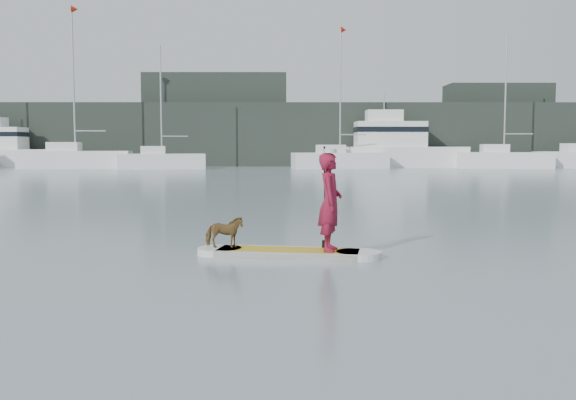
{
  "coord_description": "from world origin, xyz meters",
  "views": [
    {
      "loc": [
        -3.03,
        -10.3,
        1.95
      ],
      "look_at": [
        -3.0,
        0.91,
        1.0
      ],
      "focal_mm": 40.0,
      "sensor_mm": 36.0,
      "label": 1
    }
  ],
  "objects_px": {
    "motor_yacht_b": "(2,149)",
    "paddler": "(330,202)",
    "sailboat_c": "(161,160)",
    "sailboat_e": "(503,159)",
    "motor_yacht_a": "(397,146)",
    "sailboat_b": "(75,157)",
    "sailboat_d": "(339,158)",
    "paddleboard": "(288,253)",
    "dog": "(224,232)"
  },
  "relations": [
    {
      "from": "sailboat_c",
      "to": "motor_yacht_a",
      "type": "relative_size",
      "value": 0.9
    },
    {
      "from": "paddler",
      "to": "sailboat_b",
      "type": "bearing_deg",
      "value": 30.79
    },
    {
      "from": "dog",
      "to": "sailboat_d",
      "type": "distance_m",
      "value": 43.92
    },
    {
      "from": "sailboat_d",
      "to": "motor_yacht_a",
      "type": "relative_size",
      "value": 1.05
    },
    {
      "from": "dog",
      "to": "motor_yacht_a",
      "type": "bearing_deg",
      "value": -16.95
    },
    {
      "from": "paddleboard",
      "to": "paddler",
      "type": "height_order",
      "value": "paddler"
    },
    {
      "from": "paddleboard",
      "to": "sailboat_d",
      "type": "relative_size",
      "value": 0.27
    },
    {
      "from": "paddleboard",
      "to": "sailboat_e",
      "type": "distance_m",
      "value": 47.95
    },
    {
      "from": "sailboat_d",
      "to": "motor_yacht_b",
      "type": "bearing_deg",
      "value": 165.82
    },
    {
      "from": "sailboat_c",
      "to": "motor_yacht_a",
      "type": "bearing_deg",
      "value": 0.97
    },
    {
      "from": "sailboat_b",
      "to": "sailboat_c",
      "type": "xyz_separation_m",
      "value": [
        7.65,
        -1.29,
        -0.19
      ]
    },
    {
      "from": "paddler",
      "to": "sailboat_c",
      "type": "height_order",
      "value": "sailboat_c"
    },
    {
      "from": "sailboat_e",
      "to": "motor_yacht_a",
      "type": "height_order",
      "value": "sailboat_e"
    },
    {
      "from": "sailboat_e",
      "to": "motor_yacht_a",
      "type": "bearing_deg",
      "value": 171.03
    },
    {
      "from": "paddler",
      "to": "motor_yacht_a",
      "type": "height_order",
      "value": "motor_yacht_a"
    },
    {
      "from": "paddleboard",
      "to": "sailboat_b",
      "type": "xyz_separation_m",
      "value": [
        -18.14,
        43.79,
        0.89
      ]
    },
    {
      "from": "sailboat_e",
      "to": "dog",
      "type": "bearing_deg",
      "value": -107.34
    },
    {
      "from": "sailboat_b",
      "to": "motor_yacht_b",
      "type": "relative_size",
      "value": 1.5
    },
    {
      "from": "motor_yacht_a",
      "to": "motor_yacht_b",
      "type": "height_order",
      "value": "motor_yacht_a"
    },
    {
      "from": "paddler",
      "to": "sailboat_b",
      "type": "xyz_separation_m",
      "value": [
        -18.87,
        43.91,
        -0.02
      ]
    },
    {
      "from": "sailboat_d",
      "to": "sailboat_b",
      "type": "bearing_deg",
      "value": 171.64
    },
    {
      "from": "dog",
      "to": "sailboat_c",
      "type": "xyz_separation_m",
      "value": [
        -9.34,
        42.3,
        0.35
      ]
    },
    {
      "from": "paddler",
      "to": "sailboat_d",
      "type": "height_order",
      "value": "sailboat_d"
    },
    {
      "from": "paddleboard",
      "to": "motor_yacht_b",
      "type": "relative_size",
      "value": 0.36
    },
    {
      "from": "motor_yacht_b",
      "to": "paddler",
      "type": "bearing_deg",
      "value": -58.4
    },
    {
      "from": "sailboat_c",
      "to": "motor_yacht_b",
      "type": "height_order",
      "value": "sailboat_c"
    },
    {
      "from": "sailboat_c",
      "to": "motor_yacht_a",
      "type": "height_order",
      "value": "sailboat_c"
    },
    {
      "from": "motor_yacht_a",
      "to": "motor_yacht_b",
      "type": "bearing_deg",
      "value": 178.54
    },
    {
      "from": "motor_yacht_b",
      "to": "sailboat_d",
      "type": "bearing_deg",
      "value": -3.67
    },
    {
      "from": "paddleboard",
      "to": "dog",
      "type": "distance_m",
      "value": 1.21
    },
    {
      "from": "paddler",
      "to": "motor_yacht_b",
      "type": "xyz_separation_m",
      "value": [
        -26.42,
        47.01,
        0.69
      ]
    },
    {
      "from": "paddler",
      "to": "motor_yacht_b",
      "type": "distance_m",
      "value": 53.93
    },
    {
      "from": "dog",
      "to": "sailboat_c",
      "type": "distance_m",
      "value": 43.32
    },
    {
      "from": "motor_yacht_a",
      "to": "paddleboard",
      "type": "bearing_deg",
      "value": -103.11
    },
    {
      "from": "motor_yacht_a",
      "to": "motor_yacht_b",
      "type": "distance_m",
      "value": 35.64
    },
    {
      "from": "paddler",
      "to": "motor_yacht_a",
      "type": "bearing_deg",
      "value": -3.62
    },
    {
      "from": "paddler",
      "to": "sailboat_e",
      "type": "xyz_separation_m",
      "value": [
        17.97,
        44.27,
        -0.15
      ]
    },
    {
      "from": "dog",
      "to": "sailboat_b",
      "type": "bearing_deg",
      "value": 17.78
    },
    {
      "from": "sailboat_c",
      "to": "sailboat_e",
      "type": "distance_m",
      "value": 29.24
    },
    {
      "from": "dog",
      "to": "paddler",
      "type": "bearing_deg",
      "value": -103.32
    },
    {
      "from": "sailboat_d",
      "to": "motor_yacht_a",
      "type": "bearing_deg",
      "value": 19.83
    },
    {
      "from": "paddleboard",
      "to": "motor_yacht_b",
      "type": "height_order",
      "value": "motor_yacht_b"
    },
    {
      "from": "paddleboard",
      "to": "sailboat_d",
      "type": "xyz_separation_m",
      "value": [
        4.51,
        43.75,
        0.79
      ]
    },
    {
      "from": "paddler",
      "to": "motor_yacht_b",
      "type": "height_order",
      "value": "motor_yacht_b"
    },
    {
      "from": "sailboat_b",
      "to": "sailboat_e",
      "type": "bearing_deg",
      "value": -4.76
    },
    {
      "from": "dog",
      "to": "motor_yacht_b",
      "type": "height_order",
      "value": "motor_yacht_b"
    },
    {
      "from": "paddleboard",
      "to": "sailboat_e",
      "type": "relative_size",
      "value": 0.29
    },
    {
      "from": "dog",
      "to": "sailboat_b",
      "type": "height_order",
      "value": "sailboat_b"
    },
    {
      "from": "paddleboard",
      "to": "dog",
      "type": "bearing_deg",
      "value": 180.0
    },
    {
      "from": "sailboat_b",
      "to": "sailboat_c",
      "type": "height_order",
      "value": "sailboat_b"
    }
  ]
}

